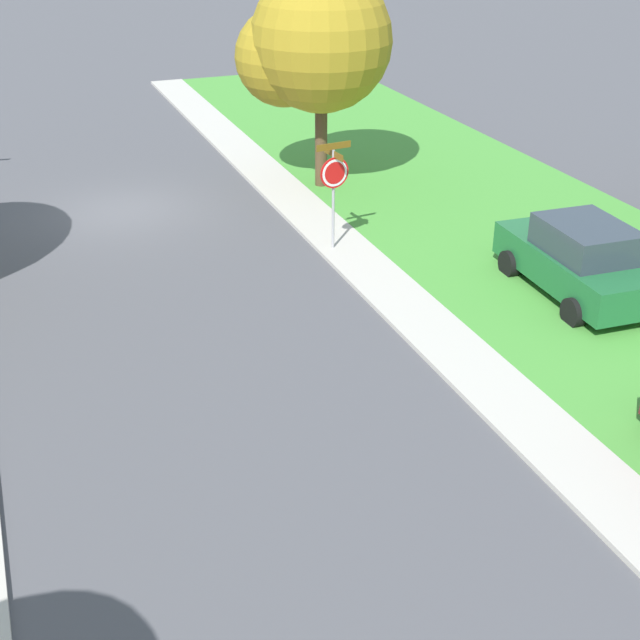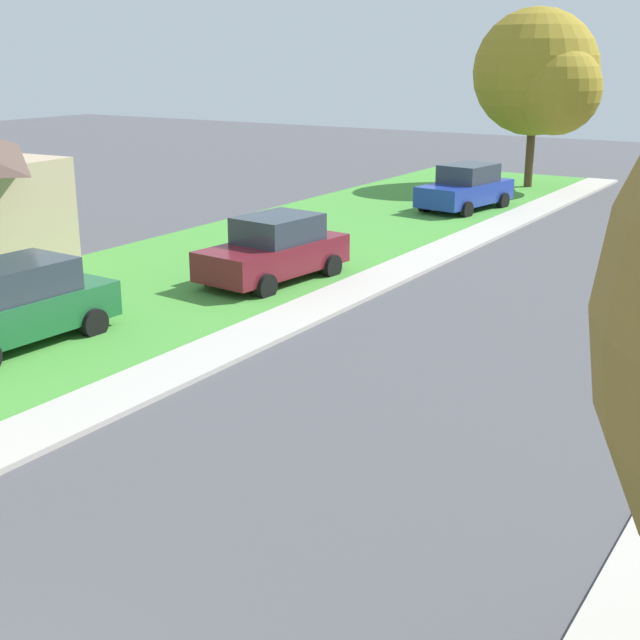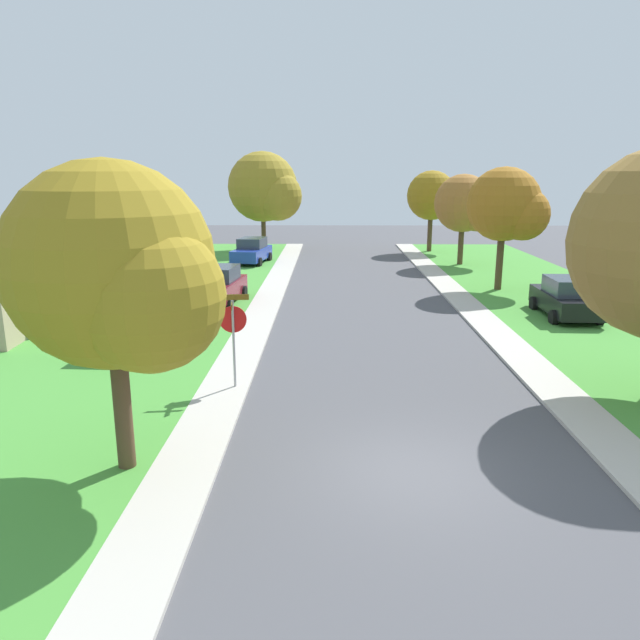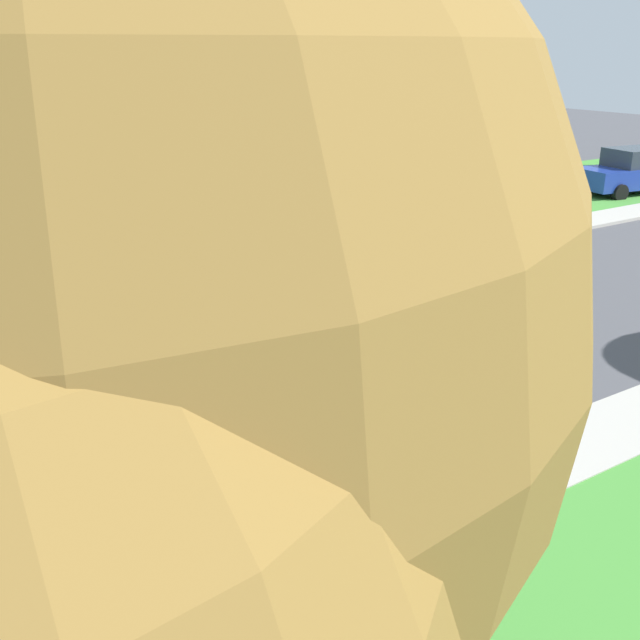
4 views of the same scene
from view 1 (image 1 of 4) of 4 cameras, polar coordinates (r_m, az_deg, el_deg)
ground_plane at (r=25.33m, az=-12.63°, el=6.92°), size 120.00×120.00×0.00m
sidewalk_west at (r=16.45m, az=11.33°, el=-4.39°), size 1.40×56.00×0.10m
stop_sign_far_corner at (r=21.38m, az=0.91°, el=9.15°), size 0.92×0.92×2.77m
car_green_driveway_right at (r=20.19m, az=16.51°, el=3.80°), size 2.19×4.38×1.76m
tree_across_left at (r=25.72m, az=-0.55°, el=17.47°), size 4.31×4.01×6.30m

